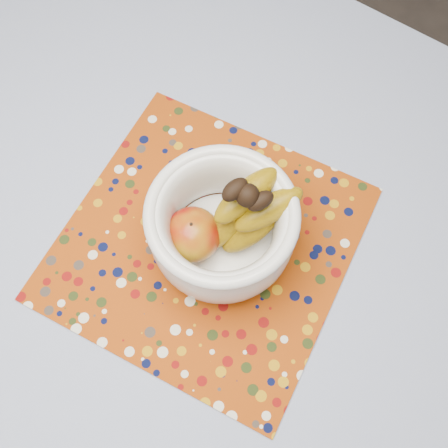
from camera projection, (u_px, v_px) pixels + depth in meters
table at (161, 256)px, 0.96m from camera, size 1.20×1.20×0.75m
tablecloth at (155, 240)px, 0.88m from camera, size 1.32×1.32×0.01m
placemat at (207, 242)px, 0.87m from camera, size 0.51×0.51×0.00m
fruit_bowl at (228, 225)px, 0.79m from camera, size 0.24×0.24×0.20m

